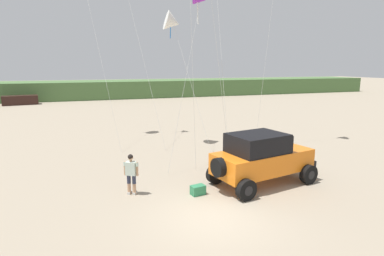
% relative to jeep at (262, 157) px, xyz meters
% --- Properties ---
extents(ground_plane, '(220.00, 220.00, 0.00)m').
position_rel_jeep_xyz_m(ground_plane, '(-3.15, -2.20, -1.20)').
color(ground_plane, gray).
extents(dune_ridge, '(90.00, 8.03, 2.65)m').
position_rel_jeep_xyz_m(dune_ridge, '(-0.60, 41.14, 0.12)').
color(dune_ridge, '#4C703D').
rests_on(dune_ridge, ground_plane).
extents(jeep, '(5.01, 3.17, 2.26)m').
position_rel_jeep_xyz_m(jeep, '(0.00, 0.00, 0.00)').
color(jeep, orange).
rests_on(jeep, ground_plane).
extents(person_watching, '(0.55, 0.44, 1.67)m').
position_rel_jeep_xyz_m(person_watching, '(-5.50, 0.65, -0.26)').
color(person_watching, tan).
rests_on(person_watching, ground_plane).
extents(cooler_box, '(0.62, 0.46, 0.38)m').
position_rel_jeep_xyz_m(cooler_box, '(-3.00, -0.23, -1.01)').
color(cooler_box, '#2D7F51').
rests_on(cooler_box, ground_plane).
extents(distant_sedan, '(4.40, 2.29, 1.20)m').
position_rel_jeep_xyz_m(distant_sedan, '(-14.89, 35.07, -0.60)').
color(distant_sedan, black).
rests_on(distant_sedan, ground_plane).
extents(kite_red_delta, '(1.83, 4.65, 8.46)m').
position_rel_jeep_xyz_m(kite_red_delta, '(-1.62, 8.20, 6.48)').
color(kite_red_delta, white).
rests_on(kite_red_delta, ground_plane).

